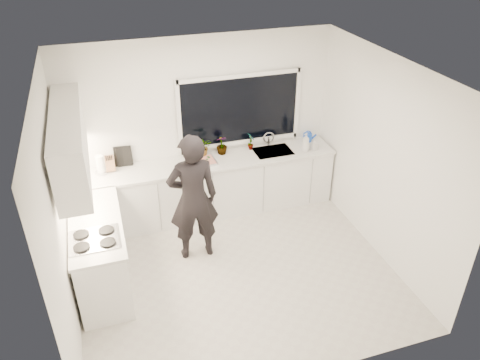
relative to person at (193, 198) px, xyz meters
name	(u,v)px	position (x,y,z in m)	size (l,w,h in m)	color
floor	(237,271)	(0.43, -0.52, -0.92)	(4.00, 3.50, 0.02)	beige
wall_back	(201,126)	(0.43, 1.24, 0.44)	(4.00, 0.02, 2.70)	white
wall_left	(57,214)	(-1.58, -0.52, 0.44)	(0.02, 3.50, 2.70)	white
wall_right	(384,160)	(2.44, -0.52, 0.44)	(0.02, 3.50, 2.70)	white
ceiling	(236,72)	(0.43, -0.52, 1.80)	(4.00, 3.50, 0.02)	white
window	(240,110)	(1.03, 1.20, 0.64)	(1.80, 0.02, 1.00)	black
base_cabinets_back	(208,188)	(0.43, 0.93, -0.47)	(3.92, 0.58, 0.88)	white
base_cabinets_left	(101,254)	(-1.24, -0.17, -0.47)	(0.58, 1.60, 0.88)	white
countertop_back	(207,162)	(0.43, 0.92, -0.01)	(3.94, 0.62, 0.04)	silver
countertop_left	(95,224)	(-1.24, -0.17, -0.01)	(0.62, 1.60, 0.04)	silver
upper_cabinets	(70,142)	(-1.36, 0.18, 0.94)	(0.34, 2.10, 0.70)	white
sink	(273,154)	(1.48, 0.93, -0.04)	(0.58, 0.42, 0.14)	silver
faucet	(269,139)	(1.48, 1.13, 0.12)	(0.03, 0.03, 0.22)	silver
stovetop	(94,239)	(-1.26, -0.52, 0.02)	(0.56, 0.48, 0.03)	black
person	(193,198)	(0.00, 0.00, 0.00)	(0.66, 0.44, 1.82)	black
pizza_tray	(201,162)	(0.32, 0.90, 0.02)	(0.43, 0.32, 0.03)	silver
pizza	(201,161)	(0.32, 0.90, 0.04)	(0.40, 0.28, 0.01)	#CA421A
watering_can	(308,137)	(2.13, 1.09, 0.07)	(0.14, 0.14, 0.13)	blue
paper_towel_roll	(100,165)	(-1.09, 1.03, 0.14)	(0.11, 0.11, 0.26)	white
knife_block	(110,164)	(-0.96, 1.07, 0.12)	(0.13, 0.10, 0.22)	brown
utensil_crock	(77,200)	(-1.42, 0.28, 0.09)	(0.13, 0.13, 0.16)	silver
picture_frame_large	(124,157)	(-0.74, 1.17, 0.15)	(0.22, 0.02, 0.28)	black
picture_frame_small	(123,156)	(-0.76, 1.17, 0.16)	(0.25, 0.02, 0.30)	black
herb_plants	(213,146)	(0.56, 1.09, 0.16)	(1.00, 0.31, 0.32)	#26662D
soap_bottles	(308,143)	(1.99, 0.78, 0.15)	(0.28, 0.16, 0.30)	#D8BF66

